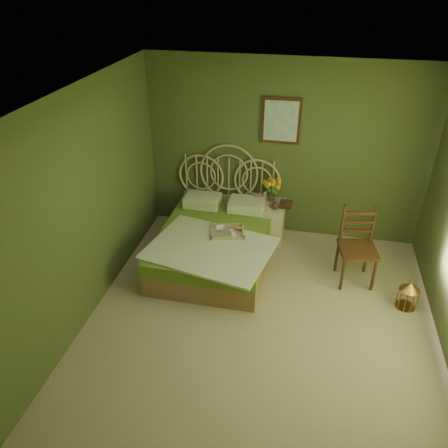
% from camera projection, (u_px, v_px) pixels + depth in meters
% --- Properties ---
extents(floor, '(4.50, 4.50, 0.00)m').
position_uv_depth(floor, '(258.00, 330.00, 5.01)').
color(floor, '#C7B18F').
rests_on(floor, ground).
extents(ceiling, '(4.50, 4.50, 0.00)m').
position_uv_depth(ceiling, '(271.00, 105.00, 3.66)').
color(ceiling, silver).
rests_on(ceiling, wall_back).
extents(wall_back, '(4.00, 0.00, 4.00)m').
position_uv_depth(wall_back, '(285.00, 151.00, 6.21)').
color(wall_back, '#4C592F').
rests_on(wall_back, floor).
extents(wall_left, '(0.00, 4.50, 4.50)m').
position_uv_depth(wall_left, '(79.00, 214.00, 4.69)').
color(wall_left, '#4C592F').
rests_on(wall_left, floor).
extents(wall_art, '(0.54, 0.04, 0.64)m').
position_uv_depth(wall_art, '(281.00, 121.00, 5.97)').
color(wall_art, '#3A2110').
rests_on(wall_art, wall_back).
extents(bed, '(1.71, 2.16, 1.34)m').
position_uv_depth(bed, '(215.00, 240.00, 6.07)').
color(bed, '#9F7C4F').
rests_on(bed, floor).
extents(nightstand, '(0.52, 0.52, 1.00)m').
position_uv_depth(nightstand, '(267.00, 216.00, 6.52)').
color(nightstand, beige).
rests_on(nightstand, floor).
extents(chair, '(0.53, 0.53, 1.03)m').
position_uv_depth(chair, '(359.00, 241.00, 5.57)').
color(chair, '#3A2110').
rests_on(chair, floor).
extents(birdcage, '(0.24, 0.24, 0.36)m').
position_uv_depth(birdcage, '(408.00, 295.00, 5.26)').
color(birdcage, '#B5793A').
rests_on(birdcage, floor).
extents(book_lower, '(0.19, 0.25, 0.02)m').
position_uv_depth(book_lower, '(280.00, 204.00, 6.38)').
color(book_lower, '#381E0F').
rests_on(book_lower, nightstand).
extents(book_upper, '(0.19, 0.25, 0.02)m').
position_uv_depth(book_upper, '(280.00, 203.00, 6.37)').
color(book_upper, '#472819').
rests_on(book_upper, nightstand).
extents(cereal_bowl, '(0.16, 0.16, 0.03)m').
position_uv_depth(cereal_bowl, '(221.00, 228.00, 5.88)').
color(cereal_bowl, white).
rests_on(cereal_bowl, bed).
extents(coffee_cup, '(0.09, 0.09, 0.08)m').
position_uv_depth(coffee_cup, '(232.00, 233.00, 5.75)').
color(coffee_cup, white).
rests_on(coffee_cup, bed).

